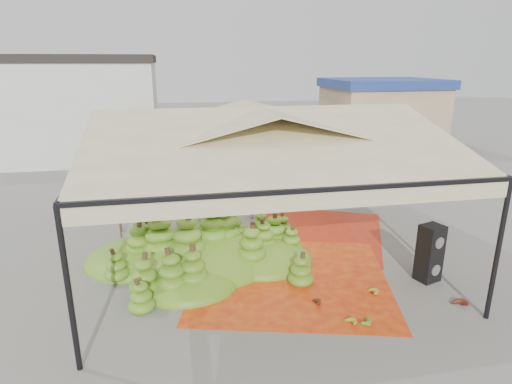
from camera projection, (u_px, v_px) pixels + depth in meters
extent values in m
plane|color=slate|center=(259.00, 252.00, 11.90)|extent=(90.00, 90.00, 0.00)
cylinder|color=black|center=(69.00, 292.00, 6.97)|extent=(0.10, 0.10, 3.00)
cylinder|color=black|center=(498.00, 252.00, 8.45)|extent=(0.10, 0.10, 3.00)
cylinder|color=black|center=(120.00, 172.00, 14.47)|extent=(0.10, 0.10, 3.00)
cylinder|color=black|center=(343.00, 162.00, 15.95)|extent=(0.10, 0.10, 3.00)
pyramid|color=beige|center=(260.00, 127.00, 10.87)|extent=(8.00, 8.00, 1.00)
cube|color=black|center=(260.00, 146.00, 11.02)|extent=(8.00, 8.00, 0.08)
cube|color=beige|center=(260.00, 153.00, 11.07)|extent=(8.00, 8.00, 0.36)
cube|color=silver|center=(20.00, 113.00, 22.45)|extent=(14.00, 6.00, 5.00)
cube|color=black|center=(11.00, 59.00, 21.65)|extent=(14.30, 6.30, 0.40)
cube|color=tan|center=(380.00, 119.00, 25.41)|extent=(6.00, 5.00, 3.60)
cube|color=navy|center=(383.00, 83.00, 24.80)|extent=(6.30, 5.30, 0.50)
cube|color=orange|center=(291.00, 278.00, 10.49)|extent=(5.62, 5.46, 0.01)
cube|color=red|center=(314.00, 232.00, 13.30)|extent=(5.39, 5.49, 0.01)
ellipsoid|color=#60851B|center=(203.00, 238.00, 11.17)|extent=(6.60, 5.57, 1.34)
ellipsoid|color=gold|center=(370.00, 291.00, 9.73)|extent=(0.45, 0.37, 0.21)
ellipsoid|color=gold|center=(349.00, 321.00, 8.61)|extent=(0.48, 0.43, 0.18)
ellipsoid|color=#512512|center=(314.00, 301.00, 9.34)|extent=(0.38, 0.31, 0.17)
ellipsoid|color=#571D13|center=(460.00, 303.00, 9.23)|extent=(0.61, 0.59, 0.21)
ellipsoid|color=#357117|center=(362.00, 319.00, 8.66)|extent=(0.59, 0.58, 0.21)
ellipsoid|color=#357819|center=(190.00, 171.00, 10.10)|extent=(0.24, 0.24, 0.20)
ellipsoid|color=#357819|center=(252.00, 168.00, 10.37)|extent=(0.24, 0.24, 0.20)
ellipsoid|color=#357819|center=(311.00, 165.00, 10.65)|extent=(0.24, 0.24, 0.20)
ellipsoid|color=#357819|center=(367.00, 163.00, 10.93)|extent=(0.24, 0.24, 0.20)
cube|color=black|center=(428.00, 266.00, 10.34)|extent=(0.62, 0.58, 0.71)
cube|color=black|center=(431.00, 240.00, 10.13)|extent=(0.62, 0.58, 0.71)
imported|color=gray|center=(255.00, 194.00, 14.26)|extent=(0.66, 0.46, 1.72)
cube|color=#52331B|center=(185.00, 148.00, 20.71)|extent=(5.48, 3.25, 0.12)
cube|color=silver|center=(251.00, 141.00, 21.87)|extent=(2.23, 2.56, 2.36)
cylinder|color=black|center=(151.00, 168.00, 19.33)|extent=(0.97, 0.47, 0.92)
cylinder|color=black|center=(145.00, 159.00, 21.15)|extent=(0.97, 0.47, 0.92)
cylinder|color=black|center=(220.00, 162.00, 20.48)|extent=(0.97, 0.47, 0.92)
cylinder|color=black|center=(209.00, 154.00, 22.31)|extent=(0.97, 0.47, 0.92)
cylinder|color=black|center=(254.00, 159.00, 21.09)|extent=(0.97, 0.47, 0.92)
cylinder|color=black|center=(240.00, 151.00, 22.92)|extent=(0.97, 0.47, 0.92)
ellipsoid|color=#3D7217|center=(185.00, 137.00, 20.56)|extent=(4.38, 2.56, 0.72)
cube|color=yellow|center=(195.00, 128.00, 20.62)|extent=(2.39, 2.38, 0.26)
cube|color=#502B1A|center=(284.00, 143.00, 21.63)|extent=(5.53, 2.73, 0.13)
cube|color=silver|center=(349.00, 138.00, 22.40)|extent=(2.06, 2.47, 2.49)
cylinder|color=black|center=(252.00, 162.00, 20.37)|extent=(0.99, 0.37, 0.98)
cylinder|color=black|center=(242.00, 153.00, 22.38)|extent=(0.99, 0.37, 0.98)
cylinder|color=black|center=(320.00, 158.00, 21.15)|extent=(0.99, 0.37, 0.98)
cylinder|color=black|center=(305.00, 150.00, 23.17)|extent=(0.99, 0.37, 0.98)
cylinder|color=black|center=(354.00, 156.00, 21.57)|extent=(0.99, 0.37, 0.98)
cylinder|color=black|center=(336.00, 148.00, 23.58)|extent=(0.99, 0.37, 0.98)
ellipsoid|color=#3F7A19|center=(284.00, 132.00, 21.47)|extent=(4.42, 2.14, 0.76)
cube|color=#BBCD16|center=(295.00, 123.00, 21.46)|extent=(2.26, 2.26, 0.27)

